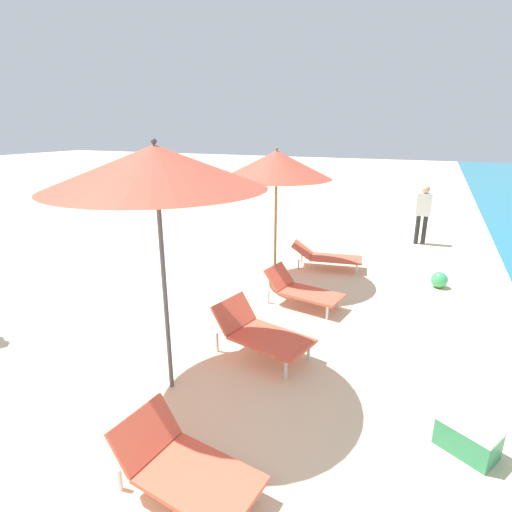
% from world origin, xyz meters
% --- Properties ---
extents(umbrella_second, '(2.22, 2.22, 2.79)m').
position_xyz_m(umbrella_second, '(-0.21, 3.42, 2.52)').
color(umbrella_second, '#4C4C51').
rests_on(umbrella_second, ground).
extents(lounger_second_shoreside, '(1.37, 0.91, 0.67)m').
position_xyz_m(lounger_second_shoreside, '(0.47, 4.46, 0.34)').
color(lounger_second_shoreside, '#D8593F').
rests_on(lounger_second_shoreside, ground).
extents(lounger_second_inland, '(1.26, 0.76, 0.59)m').
position_xyz_m(lounger_second_inland, '(0.73, 2.25, 0.28)').
color(lounger_second_inland, '#D8593F').
rests_on(lounger_second_inland, ground).
extents(umbrella_farthest, '(2.04, 2.04, 2.55)m').
position_xyz_m(umbrella_farthest, '(-0.35, 7.12, 2.24)').
color(umbrella_farthest, olive).
rests_on(umbrella_farthest, ground).
extents(lounger_farthest_shoreside, '(1.53, 0.78, 0.54)m').
position_xyz_m(lounger_farthest_shoreside, '(0.40, 8.18, 0.28)').
color(lounger_farthest_shoreside, '#D8593F').
rests_on(lounger_farthest_shoreside, ground).
extents(lounger_farthest_inland, '(1.35, 0.78, 0.61)m').
position_xyz_m(lounger_farthest_inland, '(0.49, 6.17, 0.30)').
color(lounger_farthest_inland, '#D8593F').
rests_on(lounger_farthest_inland, ground).
extents(person_walking_mid, '(0.37, 0.23, 1.51)m').
position_xyz_m(person_walking_mid, '(2.15, 11.03, 0.91)').
color(person_walking_mid, '#262628').
rests_on(person_walking_mid, ground).
extents(beach_ball, '(0.30, 0.30, 0.30)m').
position_xyz_m(beach_ball, '(2.63, 7.99, 0.15)').
color(beach_ball, '#3FB266').
rests_on(beach_ball, ground).
extents(cooler_box, '(0.60, 0.53, 0.32)m').
position_xyz_m(cooler_box, '(2.89, 3.70, 0.16)').
color(cooler_box, '#338C59').
rests_on(cooler_box, ground).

